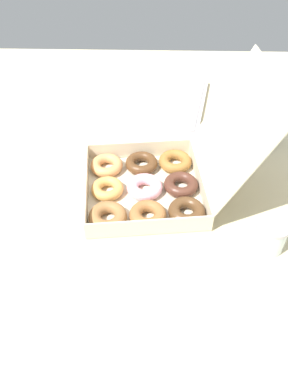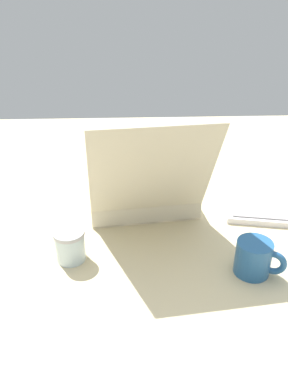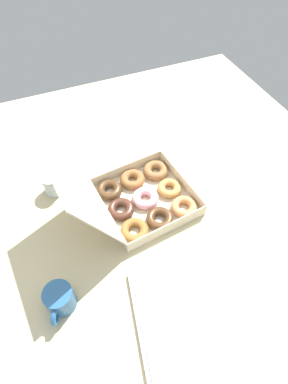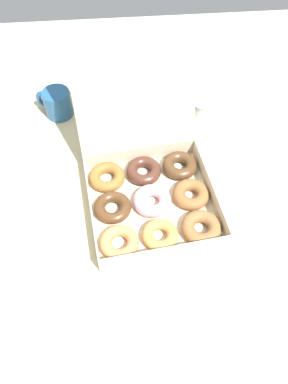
% 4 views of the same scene
% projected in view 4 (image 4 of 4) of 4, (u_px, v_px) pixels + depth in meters
% --- Properties ---
extents(ground_plane, '(1.80, 1.80, 0.02)m').
position_uv_depth(ground_plane, '(133.00, 197.00, 1.02)').
color(ground_plane, beige).
extents(donut_box, '(0.38, 0.50, 0.34)m').
position_uv_depth(donut_box, '(151.00, 189.00, 0.98)').
color(donut_box, beige).
rests_on(donut_box, ground_plane).
extents(coffee_mug, '(0.11, 0.08, 0.09)m').
position_uv_depth(coffee_mug, '(57.00, 103.00, 1.16)').
color(coffee_mug, '#275C91').
rests_on(coffee_mug, ground_plane).
extents(glass_jar, '(0.08, 0.08, 0.08)m').
position_uv_depth(glass_jar, '(201.00, 110.00, 1.15)').
color(glass_jar, silver).
rests_on(glass_jar, ground_plane).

